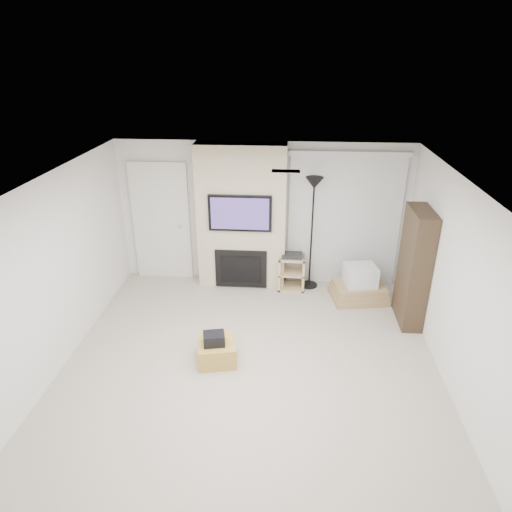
# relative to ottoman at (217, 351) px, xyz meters

# --- Properties ---
(floor) EXTENTS (5.00, 5.50, 0.00)m
(floor) POSITION_rel_ottoman_xyz_m (0.46, -0.26, -0.15)
(floor) COLOR #B3A697
(floor) RESTS_ON ground
(ceiling) EXTENTS (5.00, 5.50, 0.00)m
(ceiling) POSITION_rel_ottoman_xyz_m (0.46, -0.26, 2.35)
(ceiling) COLOR white
(ceiling) RESTS_ON wall_back
(wall_back) EXTENTS (5.00, 0.00, 2.50)m
(wall_back) POSITION_rel_ottoman_xyz_m (0.46, 2.49, 1.10)
(wall_back) COLOR white
(wall_back) RESTS_ON ground
(wall_front) EXTENTS (5.00, 0.00, 2.50)m
(wall_front) POSITION_rel_ottoman_xyz_m (0.46, -3.01, 1.10)
(wall_front) COLOR white
(wall_front) RESTS_ON ground
(wall_left) EXTENTS (0.00, 5.50, 2.50)m
(wall_left) POSITION_rel_ottoman_xyz_m (-2.04, -0.26, 1.10)
(wall_left) COLOR white
(wall_left) RESTS_ON ground
(wall_right) EXTENTS (0.00, 5.50, 2.50)m
(wall_right) POSITION_rel_ottoman_xyz_m (2.96, -0.26, 1.10)
(wall_right) COLOR white
(wall_right) RESTS_ON ground
(hvac_vent) EXTENTS (0.35, 0.18, 0.01)m
(hvac_vent) POSITION_rel_ottoman_xyz_m (0.86, 0.54, 2.35)
(hvac_vent) COLOR silver
(hvac_vent) RESTS_ON ceiling
(ottoman) EXTENTS (0.59, 0.59, 0.30)m
(ottoman) POSITION_rel_ottoman_xyz_m (0.00, 0.00, 0.00)
(ottoman) COLOR #B9903C
(ottoman) RESTS_ON floor
(black_bag) EXTENTS (0.32, 0.27, 0.16)m
(black_bag) POSITION_rel_ottoman_xyz_m (-0.02, -0.05, 0.23)
(black_bag) COLOR black
(black_bag) RESTS_ON ottoman
(fireplace_wall) EXTENTS (1.50, 0.47, 2.50)m
(fireplace_wall) POSITION_rel_ottoman_xyz_m (0.11, 2.28, 1.09)
(fireplace_wall) COLOR beige
(fireplace_wall) RESTS_ON floor
(entry_door) EXTENTS (1.02, 0.11, 2.14)m
(entry_door) POSITION_rel_ottoman_xyz_m (-1.34, 2.46, 0.90)
(entry_door) COLOR silver
(entry_door) RESTS_ON floor
(vertical_blinds) EXTENTS (1.98, 0.10, 2.37)m
(vertical_blinds) POSITION_rel_ottoman_xyz_m (1.86, 2.44, 1.12)
(vertical_blinds) COLOR silver
(vertical_blinds) RESTS_ON floor
(floor_lamp) EXTENTS (0.29, 0.29, 1.98)m
(floor_lamp) POSITION_rel_ottoman_xyz_m (1.31, 2.24, 1.41)
(floor_lamp) COLOR black
(floor_lamp) RESTS_ON floor
(av_stand) EXTENTS (0.45, 0.38, 0.66)m
(av_stand) POSITION_rel_ottoman_xyz_m (0.99, 2.15, 0.20)
(av_stand) COLOR #D2B47C
(av_stand) RESTS_ON floor
(box_stack) EXTENTS (1.00, 0.82, 0.60)m
(box_stack) POSITION_rel_ottoman_xyz_m (2.14, 1.86, 0.08)
(box_stack) COLOR #A48759
(box_stack) RESTS_ON floor
(bookshelf) EXTENTS (0.30, 0.80, 1.80)m
(bookshelf) POSITION_rel_ottoman_xyz_m (2.80, 1.25, 0.75)
(bookshelf) COLOR #2F2316
(bookshelf) RESTS_ON floor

